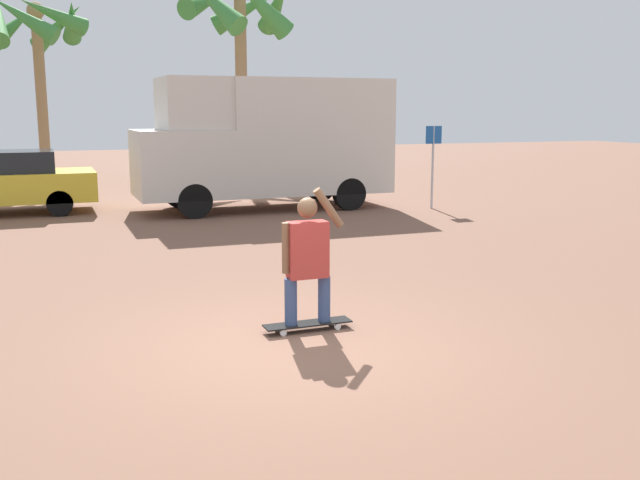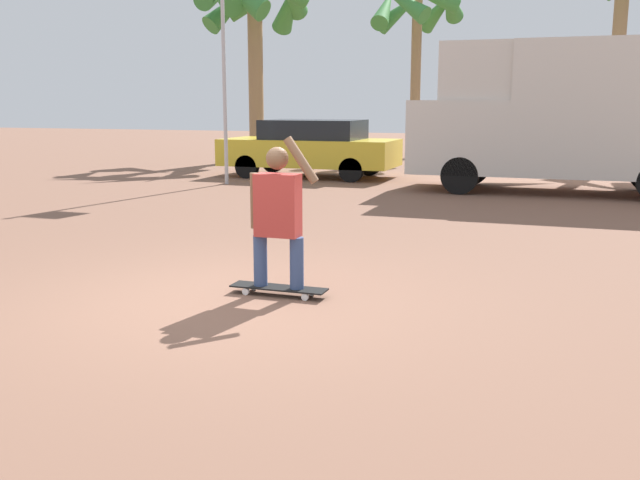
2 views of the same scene
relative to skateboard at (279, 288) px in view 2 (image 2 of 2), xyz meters
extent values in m
plane|color=brown|center=(-0.37, -0.43, -0.07)|extent=(80.00, 80.00, 0.00)
cube|color=black|center=(0.00, 0.00, 0.01)|extent=(1.01, 0.24, 0.02)
cylinder|color=white|center=(-0.32, -0.10, -0.04)|extent=(0.07, 0.03, 0.07)
cylinder|color=white|center=(-0.32, 0.10, -0.04)|extent=(0.07, 0.03, 0.07)
cylinder|color=white|center=(0.32, -0.10, -0.04)|extent=(0.07, 0.03, 0.07)
cylinder|color=white|center=(0.32, 0.10, -0.04)|extent=(0.07, 0.03, 0.07)
cylinder|color=#384C7A|center=(-0.20, 0.00, 0.28)|extent=(0.14, 0.14, 0.53)
cylinder|color=#384C7A|center=(0.20, 0.00, 0.28)|extent=(0.14, 0.14, 0.53)
cube|color=#B23833|center=(0.00, 0.00, 0.86)|extent=(0.44, 0.22, 0.63)
sphere|color=brown|center=(0.00, 0.00, 1.33)|extent=(0.23, 0.23, 0.23)
cylinder|color=brown|center=(-0.25, 0.00, 0.89)|extent=(0.09, 0.09, 0.56)
cylinder|color=brown|center=(0.25, 0.00, 1.31)|extent=(0.36, 0.09, 0.47)
cylinder|color=black|center=(0.52, 8.93, 0.33)|extent=(0.80, 0.28, 0.80)
cylinder|color=black|center=(0.52, 10.92, 0.33)|extent=(0.80, 0.28, 0.80)
cube|color=silver|center=(0.43, 9.93, 1.12)|extent=(2.19, 2.27, 1.59)
cube|color=black|center=(-0.01, 9.93, 1.44)|extent=(0.04, 1.93, 0.80)
cube|color=silver|center=(3.55, 9.93, 1.74)|extent=(4.07, 2.27, 2.82)
cube|color=silver|center=(0.75, 9.93, 2.53)|extent=(1.53, 2.09, 1.22)
cylinder|color=black|center=(-5.21, 10.42, 0.23)|extent=(0.61, 0.22, 0.61)
cylinder|color=black|center=(-5.21, 12.14, 0.23)|extent=(0.61, 0.22, 0.61)
cylinder|color=black|center=(-2.37, 10.42, 0.23)|extent=(0.61, 0.22, 0.61)
cylinder|color=black|center=(-2.37, 12.14, 0.23)|extent=(0.61, 0.22, 0.61)
cube|color=gold|center=(-3.79, 11.28, 0.58)|extent=(4.59, 1.95, 0.70)
cube|color=black|center=(-3.68, 11.28, 1.18)|extent=(2.52, 1.71, 0.50)
cylinder|color=#8E704C|center=(3.89, 17.13, 3.12)|extent=(0.41, 0.41, 6.39)
cylinder|color=#8E704C|center=(-2.58, 18.87, 2.77)|extent=(0.35, 0.35, 5.68)
cone|color=#387F38|center=(-1.87, 19.73, 5.24)|extent=(2.09, 1.87, 1.76)
cone|color=#387F38|center=(-3.28, 19.73, 5.21)|extent=(2.06, 1.85, 1.84)
cone|color=#387F38|center=(-3.69, 18.87, 5.21)|extent=(0.64, 2.16, 1.84)
cylinder|color=#8E704C|center=(-7.48, 16.08, 2.84)|extent=(0.50, 0.50, 5.82)
cone|color=#387F38|center=(-6.52, 16.91, 5.27)|extent=(2.13, 2.31, 2.15)
cone|color=#387F38|center=(-8.56, 16.76, 5.26)|extent=(1.88, 2.42, 2.18)
cylinder|color=#B7B7BC|center=(-5.12, 9.04, 2.65)|extent=(0.09, 0.09, 5.44)
camera|label=1|loc=(-2.67, -7.27, 2.38)|focal=40.00mm
camera|label=2|loc=(2.73, -6.52, 1.86)|focal=40.00mm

